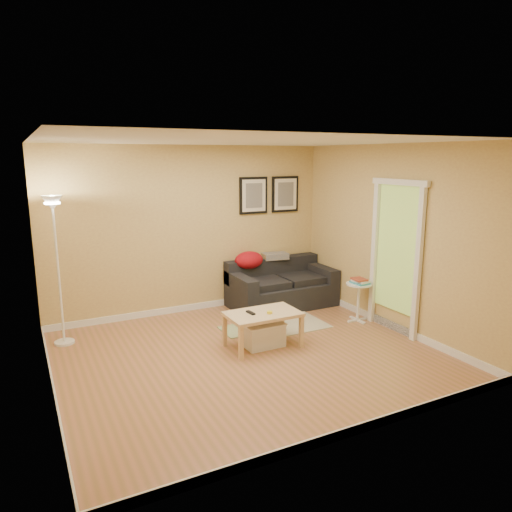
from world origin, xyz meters
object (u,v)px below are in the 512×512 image
at_px(side_table, 358,302).
at_px(floor_lamp, 59,275).
at_px(book_stack, 360,281).
at_px(sofa, 282,284).
at_px(storage_bin, 263,334).
at_px(coffee_table, 263,330).

xyz_separation_m(side_table, floor_lamp, (-4.02, 1.08, 0.64)).
height_order(side_table, book_stack, book_stack).
bearing_deg(floor_lamp, sofa, 1.47).
bearing_deg(sofa, storage_bin, -128.50).
xyz_separation_m(side_table, book_stack, (0.00, -0.01, 0.33)).
bearing_deg(side_table, storage_bin, -173.75).
relative_size(coffee_table, side_table, 1.60).
bearing_deg(coffee_table, side_table, 17.40).
height_order(coffee_table, book_stack, book_stack).
bearing_deg(coffee_table, storage_bin, 71.70).
relative_size(storage_bin, side_table, 0.89).
relative_size(storage_bin, book_stack, 2.02).
relative_size(storage_bin, floor_lamp, 0.26).
height_order(coffee_table, storage_bin, coffee_table).
relative_size(book_stack, floor_lamp, 0.13).
height_order(side_table, floor_lamp, floor_lamp).
height_order(sofa, book_stack, sofa).
xyz_separation_m(sofa, book_stack, (0.64, -1.18, 0.25)).
bearing_deg(storage_bin, sofa, 51.50).
bearing_deg(side_table, floor_lamp, 165.02).
distance_m(sofa, book_stack, 1.36).
distance_m(side_table, floor_lamp, 4.21).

